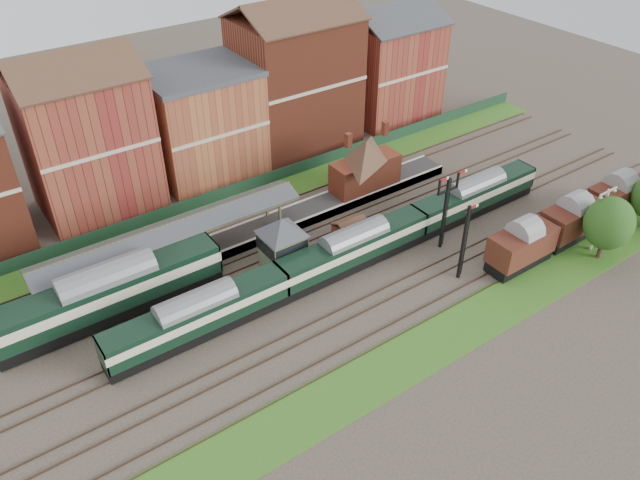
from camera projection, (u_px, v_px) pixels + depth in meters
ground at (329, 277)px, 58.81m from camera, size 160.00×160.00×0.00m
grass_back at (245, 202)px, 69.38m from camera, size 90.00×4.50×0.06m
grass_front at (415, 353)px, 50.85m from camera, size 90.00×5.00×0.06m
fence at (236, 189)px, 70.28m from camera, size 90.00×0.12×1.50m
platform at (232, 241)px, 62.64m from camera, size 55.00×3.40×1.00m
signal_box at (282, 244)px, 57.69m from camera, size 5.40×5.40×6.00m
brick_hut at (350, 233)px, 62.58m from camera, size 3.20×2.64×2.94m
station_building at (366, 164)px, 68.52m from camera, size 8.10×8.10×5.90m
canopy at (171, 228)px, 57.45m from camera, size 26.00×3.89×4.08m
semaphore_bracket at (445, 208)px, 60.04m from camera, size 3.60×0.25×8.18m
semaphore_siding at (464, 242)px, 56.40m from camera, size 1.23×0.25×8.00m
yard_lamp at (601, 216)px, 60.03m from camera, size 2.60×0.22×7.00m
town_backdrop at (200, 117)px, 71.15m from camera, size 69.00×10.00×16.00m
dmu_train at (354, 248)px, 58.87m from camera, size 48.76×2.57×3.75m
platform_railcar at (110, 292)px, 53.04m from camera, size 19.70×3.10×4.54m
goods_van_a at (521, 246)px, 58.93m from camera, size 6.84×2.96×4.15m
goods_van_b at (572, 220)px, 62.43m from camera, size 6.85×2.97×4.15m
goods_van_c at (616, 197)px, 65.94m from camera, size 6.86×2.97×4.16m
tree_far at (609, 223)px, 58.89m from camera, size 4.63×4.63×6.75m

